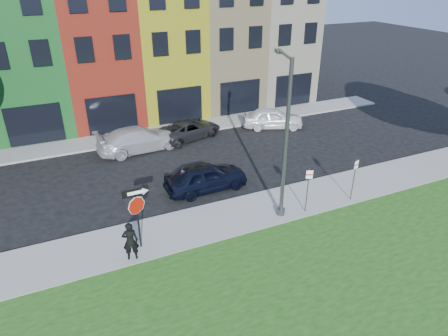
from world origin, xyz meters
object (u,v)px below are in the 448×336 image
sedan_near (206,177)px  street_lamp (285,140)px  stop_sign (137,206)px  man (130,241)px

sedan_near → street_lamp: 5.34m
sedan_near → street_lamp: size_ratio=0.61×
stop_sign → sedan_near: bearing=38.1°
stop_sign → street_lamp: 6.99m
man → sedan_near: 6.48m
man → street_lamp: (7.28, 0.52, 2.88)m
stop_sign → street_lamp: (6.77, -0.09, 1.72)m
man → sedan_near: man is taller
sedan_near → man: bearing=128.2°
stop_sign → sedan_near: size_ratio=0.63×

